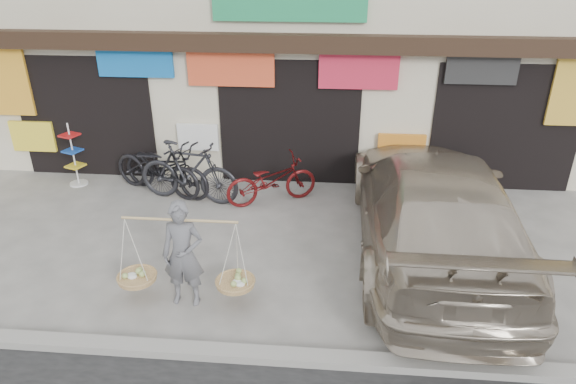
# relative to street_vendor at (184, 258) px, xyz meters

# --- Properties ---
(ground) EXTENTS (70.00, 70.00, 0.00)m
(ground) POSITION_rel_street_vendor_xyz_m (1.16, 0.92, -0.77)
(ground) COLOR gray
(ground) RESTS_ON ground
(kerb) EXTENTS (70.00, 0.25, 0.12)m
(kerb) POSITION_rel_street_vendor_xyz_m (1.16, -1.08, -0.71)
(kerb) COLOR gray
(kerb) RESTS_ON ground
(shophouse_block) EXTENTS (14.00, 6.32, 7.00)m
(shophouse_block) POSITION_rel_street_vendor_xyz_m (1.16, 7.33, 2.68)
(shophouse_block) COLOR beige
(shophouse_block) RESTS_ON ground
(street_vendor) EXTENTS (2.04, 0.56, 1.66)m
(street_vendor) POSITION_rel_street_vendor_xyz_m (0.00, 0.00, 0.00)
(street_vendor) COLOR slate
(street_vendor) RESTS_ON ground
(bike_0) EXTENTS (2.32, 1.56, 1.15)m
(bike_0) POSITION_rel_street_vendor_xyz_m (-1.56, 3.58, -0.19)
(bike_0) COLOR black
(bike_0) RESTS_ON ground
(bike_1) EXTENTS (2.22, 0.99, 1.29)m
(bike_1) POSITION_rel_street_vendor_xyz_m (-0.80, 3.26, -0.12)
(bike_1) COLOR #25252A
(bike_1) RESTS_ON ground
(bike_2) EXTENTS (2.00, 1.39, 1.00)m
(bike_2) POSITION_rel_street_vendor_xyz_m (0.89, 3.33, -0.27)
(bike_2) COLOR #520E0E
(bike_2) RESTS_ON ground
(bike_3) EXTENTS (2.32, 1.56, 1.15)m
(bike_3) POSITION_rel_street_vendor_xyz_m (-1.37, 3.58, -0.19)
(bike_3) COLOR black
(bike_3) RESTS_ON ground
(suv) EXTENTS (2.55, 6.16, 1.78)m
(suv) POSITION_rel_street_vendor_xyz_m (3.80, 1.73, 0.12)
(suv) COLOR #B4A691
(suv) RESTS_ON ground
(display_rack) EXTENTS (0.44, 0.44, 1.42)m
(display_rack) POSITION_rel_street_vendor_xyz_m (-3.48, 3.82, -0.19)
(display_rack) COLOR silver
(display_rack) RESTS_ON ground
(red_bag) EXTENTS (0.31, 0.25, 0.14)m
(red_bag) POSITION_rel_street_vendor_xyz_m (-0.99, 0.49, -0.70)
(red_bag) COLOR #BA3611
(red_bag) RESTS_ON ground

